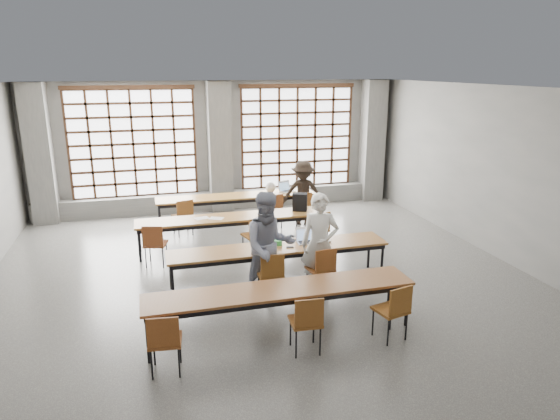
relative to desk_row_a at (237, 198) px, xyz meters
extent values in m
plane|color=#4E4E4C|center=(-0.18, -3.86, -0.66)|extent=(11.00, 11.00, 0.00)
plane|color=silver|center=(-0.18, -3.86, 2.84)|extent=(11.00, 11.00, 0.00)
plane|color=slate|center=(-0.18, 1.64, 1.09)|extent=(10.00, 0.00, 10.00)
plane|color=slate|center=(-0.18, -9.36, 1.09)|extent=(10.00, 0.00, 10.00)
plane|color=slate|center=(4.82, -3.86, 1.09)|extent=(0.00, 11.00, 11.00)
cube|color=#5A5A57|center=(-4.68, 1.36, 1.09)|extent=(0.60, 0.55, 3.50)
cube|color=#5A5A57|center=(-0.18, 1.36, 1.09)|extent=(0.60, 0.55, 3.50)
cube|color=#5A5A57|center=(4.32, 1.36, 1.09)|extent=(0.60, 0.55, 3.50)
cube|color=white|center=(-2.43, 1.62, 1.24)|extent=(3.20, 0.02, 2.80)
cube|color=black|center=(-2.43, 1.54, 1.24)|extent=(3.20, 0.05, 2.80)
cube|color=black|center=(-2.43, 1.54, -0.21)|extent=(3.32, 0.07, 0.10)
cube|color=black|center=(-2.43, 1.54, 2.69)|extent=(3.32, 0.07, 0.10)
cube|color=white|center=(2.07, 1.62, 1.24)|extent=(3.20, 0.02, 2.80)
cube|color=black|center=(2.07, 1.54, 1.24)|extent=(3.20, 0.05, 2.80)
cube|color=black|center=(2.07, 1.54, -0.21)|extent=(3.32, 0.07, 0.10)
cube|color=black|center=(2.07, 1.54, 2.69)|extent=(3.32, 0.07, 0.10)
cube|color=#5A5A57|center=(-0.18, 1.44, -0.41)|extent=(9.80, 0.35, 0.50)
cube|color=brown|center=(0.00, 0.00, 0.05)|extent=(4.00, 0.70, 0.04)
cube|color=black|center=(0.00, 0.00, -0.01)|extent=(3.90, 0.64, 0.08)
cylinder|color=black|center=(-1.92, -0.29, -0.32)|extent=(0.05, 0.05, 0.69)
cylinder|color=black|center=(-1.92, 0.29, -0.32)|extent=(0.05, 0.05, 0.69)
cylinder|color=black|center=(1.92, -0.29, -0.32)|extent=(0.05, 0.05, 0.69)
cylinder|color=black|center=(1.92, 0.29, -0.32)|extent=(0.05, 0.05, 0.69)
cube|color=brown|center=(-0.48, -1.79, 0.05)|extent=(4.00, 0.70, 0.04)
cube|color=black|center=(-0.48, -1.79, -0.01)|extent=(3.90, 0.64, 0.08)
cylinder|color=black|center=(-2.40, -2.08, -0.32)|extent=(0.05, 0.05, 0.69)
cylinder|color=black|center=(-2.40, -1.50, -0.32)|extent=(0.05, 0.05, 0.69)
cylinder|color=black|center=(1.44, -2.08, -0.32)|extent=(0.05, 0.05, 0.69)
cylinder|color=black|center=(1.44, -1.50, -0.32)|extent=(0.05, 0.05, 0.69)
cube|color=brown|center=(0.06, -3.87, 0.05)|extent=(4.00, 0.70, 0.04)
cube|color=black|center=(0.06, -3.87, -0.01)|extent=(3.90, 0.64, 0.08)
cylinder|color=black|center=(-1.86, -4.16, -0.32)|extent=(0.05, 0.05, 0.69)
cylinder|color=black|center=(-1.86, -3.58, -0.32)|extent=(0.05, 0.05, 0.69)
cylinder|color=black|center=(1.98, -4.16, -0.32)|extent=(0.05, 0.05, 0.69)
cylinder|color=black|center=(1.98, -3.58, -0.32)|extent=(0.05, 0.05, 0.69)
cube|color=brown|center=(-0.38, -5.58, 0.05)|extent=(4.00, 0.70, 0.04)
cube|color=black|center=(-0.38, -5.58, -0.01)|extent=(3.90, 0.64, 0.08)
cylinder|color=black|center=(-2.30, -5.87, -0.32)|extent=(0.05, 0.05, 0.69)
cylinder|color=black|center=(-2.30, -5.29, -0.32)|extent=(0.05, 0.05, 0.69)
cylinder|color=black|center=(1.54, -5.87, -0.32)|extent=(0.05, 0.05, 0.69)
cylinder|color=black|center=(1.54, -5.29, -0.32)|extent=(0.05, 0.05, 0.69)
cube|color=brown|center=(-1.40, -0.55, -0.21)|extent=(0.52, 0.52, 0.04)
cube|color=brown|center=(-1.35, -0.74, 0.02)|extent=(0.39, 0.13, 0.40)
cylinder|color=black|center=(-1.40, -0.55, -0.44)|extent=(0.02, 0.02, 0.45)
cube|color=brown|center=(0.80, -0.55, -0.21)|extent=(0.45, 0.45, 0.04)
cube|color=brown|center=(0.81, -0.75, 0.02)|extent=(0.40, 0.06, 0.40)
cylinder|color=black|center=(0.80, -0.55, -0.44)|extent=(0.02, 0.02, 0.45)
cube|color=brown|center=(1.60, -0.55, -0.21)|extent=(0.52, 0.52, 0.04)
cube|color=brown|center=(1.55, -0.74, 0.02)|extent=(0.39, 0.13, 0.40)
cylinder|color=black|center=(1.60, -0.55, -0.44)|extent=(0.02, 0.02, 0.45)
cube|color=brown|center=(-2.08, -2.34, -0.21)|extent=(0.51, 0.51, 0.04)
cube|color=brown|center=(-2.13, -2.54, 0.02)|extent=(0.39, 0.13, 0.40)
cylinder|color=black|center=(-2.08, -2.34, -0.44)|extent=(0.02, 0.02, 0.45)
cube|color=brown|center=(-0.08, -2.34, -0.21)|extent=(0.51, 0.51, 0.04)
cube|color=brown|center=(-0.03, -2.54, 0.02)|extent=(0.39, 0.13, 0.40)
cylinder|color=black|center=(-0.08, -2.34, -0.44)|extent=(0.02, 0.02, 0.45)
cube|color=brown|center=(1.32, -2.34, -0.21)|extent=(0.52, 0.52, 0.04)
cube|color=brown|center=(1.38, -2.54, 0.02)|extent=(0.39, 0.14, 0.40)
cylinder|color=black|center=(1.32, -2.34, -0.44)|extent=(0.02, 0.02, 0.45)
cube|color=brown|center=(-0.24, -4.42, -0.21)|extent=(0.44, 0.44, 0.04)
cube|color=brown|center=(-0.25, -4.62, 0.02)|extent=(0.40, 0.05, 0.40)
cylinder|color=black|center=(-0.24, -4.42, -0.44)|extent=(0.02, 0.02, 0.45)
cube|color=brown|center=(0.66, -4.42, -0.21)|extent=(0.48, 0.48, 0.04)
cube|color=brown|center=(0.68, -4.62, 0.02)|extent=(0.40, 0.09, 0.40)
cylinder|color=black|center=(0.66, -4.42, -0.44)|extent=(0.02, 0.02, 0.45)
cube|color=brown|center=(-2.08, -6.13, -0.21)|extent=(0.47, 0.47, 0.04)
cube|color=brown|center=(-2.10, -6.33, 0.02)|extent=(0.40, 0.08, 0.40)
cylinder|color=black|center=(-2.08, -6.13, -0.44)|extent=(0.02, 0.02, 0.45)
cube|color=brown|center=(-0.18, -6.13, -0.21)|extent=(0.44, 0.44, 0.04)
cube|color=brown|center=(-0.19, -6.33, 0.02)|extent=(0.40, 0.05, 0.40)
cylinder|color=black|center=(-0.18, -6.13, -0.44)|extent=(0.02, 0.02, 0.45)
cube|color=brown|center=(1.12, -6.13, -0.21)|extent=(0.51, 0.51, 0.04)
cube|color=brown|center=(1.17, -6.32, 0.02)|extent=(0.40, 0.12, 0.40)
cylinder|color=black|center=(1.12, -6.13, -0.44)|extent=(0.02, 0.02, 0.45)
imported|color=silver|center=(0.66, -4.37, 0.23)|extent=(0.76, 0.62, 1.79)
imported|color=#1A254F|center=(-0.24, -4.37, 0.28)|extent=(0.92, 0.72, 1.88)
imported|color=black|center=(1.60, -0.50, 0.14)|extent=(1.19, 0.94, 1.61)
cube|color=silver|center=(0.61, -3.82, 0.08)|extent=(0.38, 0.28, 0.02)
cube|color=black|center=(0.60, -3.83, 0.09)|extent=(0.31, 0.20, 0.00)
cube|color=silver|center=(0.61, -3.68, 0.20)|extent=(0.36, 0.09, 0.26)
cube|color=#93BAFF|center=(0.61, -3.69, 0.17)|extent=(0.31, 0.07, 0.21)
cube|color=silver|center=(1.35, 0.05, 0.08)|extent=(0.43, 0.38, 0.02)
cube|color=black|center=(1.35, 0.04, 0.09)|extent=(0.35, 0.29, 0.00)
cube|color=silver|center=(1.29, 0.18, 0.20)|extent=(0.36, 0.21, 0.26)
cube|color=#8EBFF6|center=(1.30, 0.17, 0.17)|extent=(0.30, 0.17, 0.21)
ellipsoid|color=white|center=(1.01, -3.89, 0.08)|extent=(0.11, 0.09, 0.04)
cube|color=green|center=(0.01, -3.79, 0.11)|extent=(0.26, 0.13, 0.09)
cube|color=black|center=(0.24, -3.97, 0.07)|extent=(0.14, 0.09, 0.01)
cube|color=silver|center=(-1.08, -1.74, 0.07)|extent=(0.34, 0.28, 0.00)
cube|color=silver|center=(-0.78, -1.84, 0.07)|extent=(0.36, 0.33, 0.00)
cube|color=black|center=(1.12, -1.74, 0.27)|extent=(0.37, 0.31, 0.40)
ellipsoid|color=silver|center=(0.90, 0.05, 0.21)|extent=(0.32, 0.30, 0.29)
cube|color=#B11815|center=(-2.08, -6.13, -0.16)|extent=(0.21, 0.13, 0.06)
camera|label=1|loc=(-2.15, -12.03, 3.18)|focal=32.00mm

